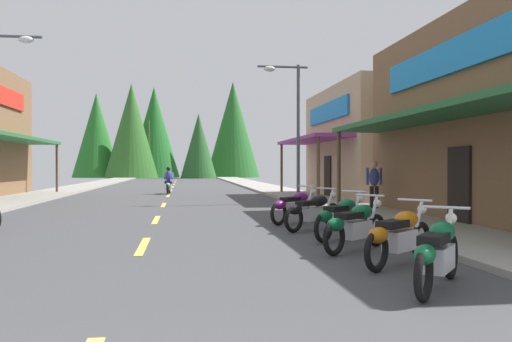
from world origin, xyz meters
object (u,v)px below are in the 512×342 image
at_px(motorcycle_parked_right_3, 342,217).
at_px(pedestrian_waiting, 374,182).
at_px(motorcycle_parked_right_2, 356,225).
at_px(rider_cruising_lead, 169,183).
at_px(motorcycle_parked_right_5, 295,206).
at_px(motorcycle_parked_right_0, 438,252).
at_px(motorcycle_parked_right_1, 399,235).
at_px(streetlamp_right, 290,112).
at_px(motorcycle_parked_right_4, 313,211).

distance_m(motorcycle_parked_right_3, pedestrian_waiting, 7.51).
xyz_separation_m(motorcycle_parked_right_2, motorcycle_parked_right_3, (0.21, 1.58, 0.00)).
height_order(motorcycle_parked_right_2, rider_cruising_lead, rider_cruising_lead).
bearing_deg(rider_cruising_lead, motorcycle_parked_right_5, -164.57).
bearing_deg(motorcycle_parked_right_0, motorcycle_parked_right_3, 37.04).
distance_m(motorcycle_parked_right_0, motorcycle_parked_right_1, 1.66).
height_order(streetlamp_right, rider_cruising_lead, streetlamp_right).
bearing_deg(motorcycle_parked_right_3, motorcycle_parked_right_5, 52.79).
height_order(motorcycle_parked_right_3, pedestrian_waiting, pedestrian_waiting).
xyz_separation_m(motorcycle_parked_right_3, motorcycle_parked_right_4, (-0.21, 1.70, 0.00)).
height_order(motorcycle_parked_right_1, motorcycle_parked_right_4, same).
height_order(motorcycle_parked_right_3, rider_cruising_lead, rider_cruising_lead).
relative_size(motorcycle_parked_right_1, motorcycle_parked_right_4, 0.96).
height_order(motorcycle_parked_right_1, motorcycle_parked_right_3, same).
distance_m(motorcycle_parked_right_4, motorcycle_parked_right_5, 1.62).
bearing_deg(motorcycle_parked_right_3, motorcycle_parked_right_4, 54.42).
bearing_deg(pedestrian_waiting, motorcycle_parked_right_2, 160.96).
relative_size(streetlamp_right, rider_cruising_lead, 2.77).
xyz_separation_m(motorcycle_parked_right_4, pedestrian_waiting, (3.44, 5.05, 0.54)).
distance_m(motorcycle_parked_right_0, motorcycle_parked_right_2, 3.15).
height_order(streetlamp_right, motorcycle_parked_right_2, streetlamp_right).
relative_size(streetlamp_right, motorcycle_parked_right_2, 3.51).
height_order(motorcycle_parked_right_0, motorcycle_parked_right_2, same).
bearing_deg(motorcycle_parked_right_1, streetlamp_right, 45.43).
bearing_deg(streetlamp_right, pedestrian_waiting, -65.56).
height_order(motorcycle_parked_right_1, motorcycle_parked_right_5, same).
xyz_separation_m(motorcycle_parked_right_3, motorcycle_parked_right_5, (-0.31, 3.32, 0.00)).
bearing_deg(streetlamp_right, motorcycle_parked_right_1, -94.58).
xyz_separation_m(streetlamp_right, rider_cruising_lead, (-5.38, 8.42, -3.24)).
bearing_deg(motorcycle_parked_right_4, motorcycle_parked_right_1, -124.02).
distance_m(motorcycle_parked_right_2, motorcycle_parked_right_3, 1.59).
height_order(motorcycle_parked_right_3, motorcycle_parked_right_4, same).
height_order(motorcycle_parked_right_2, motorcycle_parked_right_4, same).
bearing_deg(motorcycle_parked_right_4, motorcycle_parked_right_3, -119.77).
relative_size(motorcycle_parked_right_0, pedestrian_waiting, 0.97).
relative_size(motorcycle_parked_right_2, pedestrian_waiting, 0.96).
bearing_deg(pedestrian_waiting, rider_cruising_lead, 33.23).
xyz_separation_m(motorcycle_parked_right_5, rider_cruising_lead, (-3.90, 16.39, 0.17)).
distance_m(motorcycle_parked_right_1, motorcycle_parked_right_2, 1.51).
bearing_deg(motorcycle_parked_right_3, motorcycle_parked_right_2, -140.01).
relative_size(motorcycle_parked_right_2, motorcycle_parked_right_5, 0.99).
xyz_separation_m(motorcycle_parked_right_0, motorcycle_parked_right_4, (-0.04, 6.44, 0.00)).
distance_m(motorcycle_parked_right_0, motorcycle_parked_right_5, 8.05).
height_order(motorcycle_parked_right_0, motorcycle_parked_right_3, same).
xyz_separation_m(motorcycle_parked_right_2, motorcycle_parked_right_4, (0.00, 3.28, 0.00)).
relative_size(motorcycle_parked_right_3, motorcycle_parked_right_5, 0.96).
bearing_deg(motorcycle_parked_right_2, rider_cruising_lead, 60.09).
distance_m(streetlamp_right, motorcycle_parked_right_2, 13.39).
distance_m(motorcycle_parked_right_4, rider_cruising_lead, 18.45).
bearing_deg(motorcycle_parked_right_1, pedestrian_waiting, 31.91).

